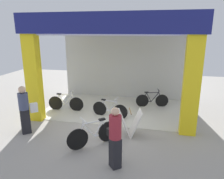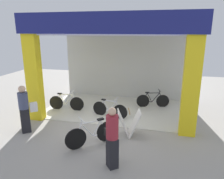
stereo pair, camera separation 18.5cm
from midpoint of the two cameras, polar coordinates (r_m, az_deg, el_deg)
The scene contains 9 objects.
ground_plane at distance 8.10m, azimuth -2.07°, elevation -9.58°, with size 20.37×20.37×0.00m, color #9E9991.
shop_facade at distance 9.28m, azimuth 0.73°, elevation 7.61°, with size 6.39×3.99×4.00m.
bicycle_inside_0 at distance 9.68m, azimuth -12.68°, elevation -3.48°, with size 1.58×0.43×0.87m.
bicycle_inside_1 at distance 10.04m, azimuth 10.02°, elevation -2.76°, with size 1.46×0.44×0.82m.
bicycle_inside_2 at distance 8.74m, azimuth -1.23°, elevation -5.27°, with size 1.49×0.42×0.83m.
bicycle_parked_0 at distance 6.73m, azimuth -5.74°, elevation -11.67°, with size 1.27×1.17×0.92m.
sandwich_board_sign at distance 7.27m, azimuth 4.05°, elevation -8.85°, with size 0.88×0.75×0.89m.
pedestrian_0 at distance 5.53m, azimuth -0.17°, elevation -12.60°, with size 0.51×0.56×1.63m.
pedestrian_1 at distance 7.86m, azimuth -22.66°, elevation -4.85°, with size 0.60×0.57×1.67m.
Camera 1 is at (1.76, -7.12, 3.44)m, focal length 34.55 mm.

